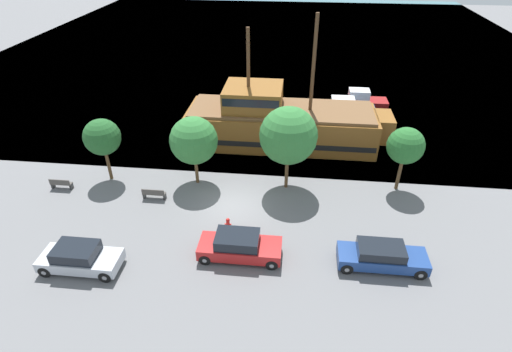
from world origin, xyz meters
name	(u,v)px	position (x,y,z in m)	size (l,w,h in m)	color
ground_plane	(233,205)	(0.00, 0.00, 0.00)	(160.00, 160.00, 0.00)	slate
water_surface	(275,41)	(0.00, 44.00, 0.00)	(80.00, 80.00, 0.00)	teal
pirate_ship	(280,122)	(2.55, 9.57, 1.89)	(17.11, 5.31, 10.76)	brown
moored_boat_dockside	(345,110)	(8.70, 15.35, 0.74)	(5.51, 2.29, 1.96)	navy
moored_boat_outer	(361,101)	(10.51, 18.06, 0.69)	(5.10, 1.95, 1.88)	maroon
parked_car_curb_front	(79,258)	(-7.55, -6.64, 0.76)	(4.42, 1.88, 1.55)	#B7BCC6
parked_car_curb_mid	(382,256)	(9.08, -4.71, 0.74)	(4.90, 1.78, 1.48)	navy
parked_car_curb_rear	(239,246)	(1.10, -4.78, 0.78)	(4.74, 1.91, 1.58)	#B21E1E
fire_hydrant	(228,223)	(0.03, -2.38, 0.41)	(0.42, 0.25, 0.76)	red
bench_promenade_east	(154,194)	(-5.61, 0.17, 0.43)	(1.59, 0.45, 0.85)	#4C4742
bench_promenade_west	(61,184)	(-12.67, 0.67, 0.43)	(1.53, 0.45, 0.85)	#4C4742
tree_row_east	(102,137)	(-9.67, 2.36, 3.49)	(2.61, 2.61, 4.81)	brown
tree_row_mideast	(194,141)	(-3.10, 2.58, 3.47)	(3.38, 3.38, 5.17)	brown
tree_row_midwest	(288,136)	(3.47, 2.64, 4.18)	(3.97, 3.97, 6.18)	brown
tree_row_west	(406,146)	(11.44, 3.28, 3.50)	(2.53, 2.53, 4.79)	brown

